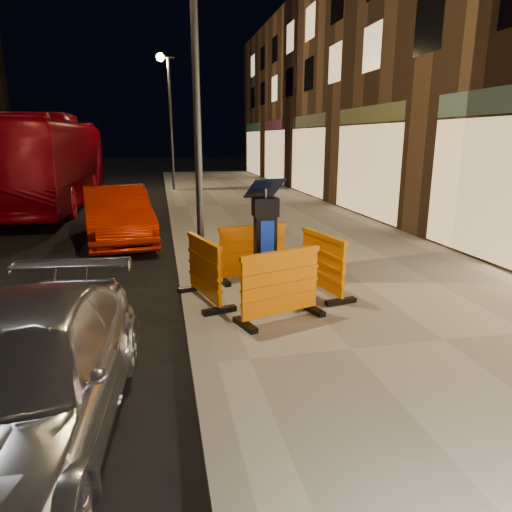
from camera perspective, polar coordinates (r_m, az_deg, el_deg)
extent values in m
plane|color=black|center=(5.37, -6.41, -14.59)|extent=(120.00, 120.00, 0.00)
cube|color=gray|center=(6.30, 22.35, -10.29)|extent=(6.00, 60.00, 0.15)
cube|color=slate|center=(5.33, -6.43, -13.89)|extent=(0.30, 60.00, 0.15)
cube|color=black|center=(7.05, 1.15, 1.66)|extent=(0.67, 0.67, 1.76)
cube|color=orange|center=(6.26, 3.07, -3.73)|extent=(1.36, 0.90, 0.98)
cube|color=orange|center=(8.04, -0.38, 0.43)|extent=(1.34, 0.75, 0.98)
cube|color=orange|center=(7.00, -6.47, -1.82)|extent=(0.84, 1.36, 0.98)
cube|color=orange|center=(7.41, 8.31, -0.96)|extent=(0.77, 1.34, 0.98)
imported|color=silver|center=(4.82, -26.52, -19.90)|extent=(1.97, 4.20, 1.19)
imported|color=#A21601|center=(12.25, -16.76, 1.65)|extent=(2.16, 4.49, 1.42)
imported|color=maroon|center=(19.73, -24.23, 5.71)|extent=(2.97, 12.29, 3.42)
cylinder|color=#3F3F44|center=(7.72, -7.42, 18.49)|extent=(0.12, 0.12, 6.00)
cylinder|color=#3F3F44|center=(22.69, -10.56, 15.71)|extent=(0.12, 0.12, 6.00)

